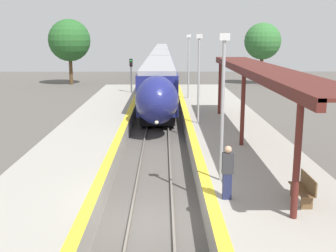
# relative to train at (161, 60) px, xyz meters

# --- Properties ---
(ground_plane) EXTENTS (120.00, 120.00, 0.00)m
(ground_plane) POSITION_rel_train_xyz_m (0.00, -55.75, -2.25)
(ground_plane) COLOR #56514C
(rail_left) EXTENTS (0.08, 90.00, 0.15)m
(rail_left) POSITION_rel_train_xyz_m (-0.72, -55.75, -2.17)
(rail_left) COLOR slate
(rail_left) RESTS_ON ground_plane
(rail_right) EXTENTS (0.08, 90.00, 0.15)m
(rail_right) POSITION_rel_train_xyz_m (0.72, -55.75, -2.17)
(rail_right) COLOR slate
(rail_right) RESTS_ON ground_plane
(train) EXTENTS (2.75, 90.91, 3.93)m
(train) POSITION_rel_train_xyz_m (0.00, 0.00, 0.00)
(train) COLOR black
(train) RESTS_ON ground_plane
(platform_right) EXTENTS (4.96, 64.00, 0.98)m
(platform_right) POSITION_rel_train_xyz_m (4.21, -55.75, -1.76)
(platform_right) COLOR #9E998E
(platform_right) RESTS_ON ground_plane
(platform_left) EXTENTS (4.02, 64.00, 0.98)m
(platform_left) POSITION_rel_train_xyz_m (-3.74, -55.75, -1.76)
(platform_left) COLOR #9E998E
(platform_left) RESTS_ON ground_plane
(platform_bench) EXTENTS (0.44, 1.42, 0.89)m
(platform_bench) POSITION_rel_train_xyz_m (4.81, -56.37, -0.81)
(platform_bench) COLOR brown
(platform_bench) RESTS_ON platform_right
(person_waiting) EXTENTS (0.36, 0.23, 1.76)m
(person_waiting) POSITION_rel_train_xyz_m (2.44, -56.04, -0.35)
(person_waiting) COLOR navy
(person_waiting) RESTS_ON platform_right
(railway_signal) EXTENTS (0.28, 0.28, 4.06)m
(railway_signal) POSITION_rel_train_xyz_m (-2.55, -30.19, 0.25)
(railway_signal) COLOR #59595E
(railway_signal) RESTS_ON ground_plane
(lamppost_near) EXTENTS (0.36, 0.20, 5.23)m
(lamppost_near) POSITION_rel_train_xyz_m (2.48, -54.25, 1.73)
(lamppost_near) COLOR #9E9EA3
(lamppost_near) RESTS_ON platform_right
(lamppost_mid) EXTENTS (0.36, 0.20, 5.23)m
(lamppost_mid) POSITION_rel_train_xyz_m (2.48, -44.02, 1.73)
(lamppost_mid) COLOR #9E9EA3
(lamppost_mid) RESTS_ON platform_right
(lamppost_far) EXTENTS (0.36, 0.20, 5.23)m
(lamppost_far) POSITION_rel_train_xyz_m (2.48, -33.78, 1.73)
(lamppost_far) COLOR #9E9EA3
(lamppost_far) RESTS_ON platform_right
(station_canopy) EXTENTS (2.02, 19.53, 3.71)m
(station_canopy) POSITION_rel_train_xyz_m (4.74, -49.25, 2.21)
(station_canopy) COLOR #511E19
(station_canopy) RESTS_ON platform_right
(background_tree_left) EXTENTS (5.22, 5.22, 8.14)m
(background_tree_left) POSITION_rel_train_xyz_m (-11.36, -14.99, 3.27)
(background_tree_left) COLOR brown
(background_tree_left) RESTS_ON ground_plane
(background_tree_right) EXTENTS (4.56, 4.56, 7.70)m
(background_tree_right) POSITION_rel_train_xyz_m (12.85, -15.15, 3.15)
(background_tree_right) COLOR brown
(background_tree_right) RESTS_ON ground_plane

